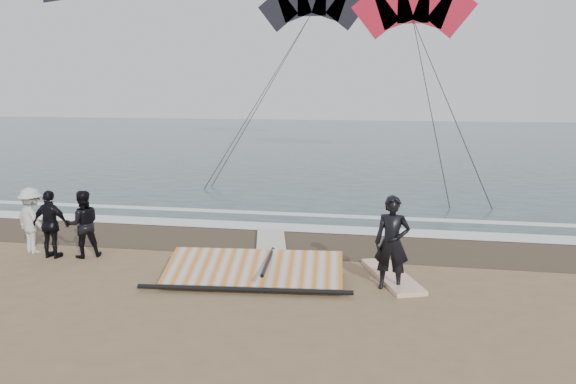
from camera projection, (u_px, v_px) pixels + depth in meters
name	position (u px, v px, depth m)	size (l,w,h in m)	color
ground	(247.00, 307.00, 10.23)	(120.00, 120.00, 0.00)	#8C704C
sea	(359.00, 141.00, 42.12)	(120.00, 54.00, 0.02)	#233838
wet_sand	(291.00, 242.00, 14.58)	(120.00, 2.80, 0.01)	#4C3D2B
foam_near	(300.00, 228.00, 15.93)	(120.00, 0.90, 0.01)	white
foam_far	(309.00, 215.00, 17.57)	(120.00, 0.45, 0.01)	white
man_main	(392.00, 243.00, 11.02)	(0.69, 0.45, 1.88)	black
board_white	(392.00, 276.00, 11.80)	(0.63, 2.25, 0.09)	white
board_cream	(271.00, 244.00, 14.17)	(0.72, 2.68, 0.11)	beige
trio_cluster	(53.00, 223.00, 13.29)	(2.48, 1.06, 1.61)	black
sail_rig	(252.00, 270.00, 11.71)	(4.20, 2.05, 0.49)	black
kite_red	(413.00, 13.00, 27.58)	(6.63, 5.46, 13.12)	red
kite_dark	(311.00, 10.00, 36.39)	(8.09, 8.66, 19.24)	black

